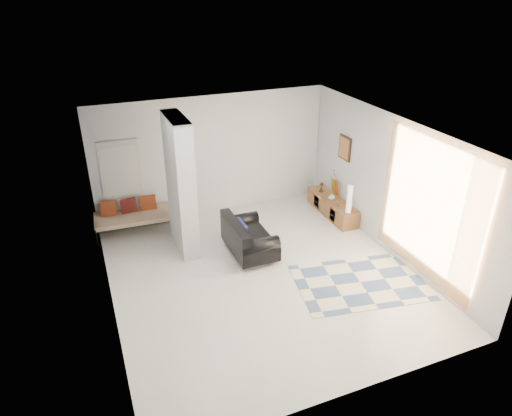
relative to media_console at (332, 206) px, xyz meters
name	(u,v)px	position (x,y,z in m)	size (l,w,h in m)	color
floor	(263,275)	(-2.52, -1.70, -0.21)	(6.00, 6.00, 0.00)	beige
ceiling	(264,134)	(-2.52, -1.70, 2.59)	(6.00, 6.00, 0.00)	white
wall_back	(213,155)	(-2.52, 1.30, 1.19)	(6.00, 6.00, 0.00)	silver
wall_front	(357,313)	(-2.52, -4.70, 1.19)	(6.00, 6.00, 0.00)	silver
wall_left	(102,240)	(-5.27, -1.70, 1.19)	(6.00, 6.00, 0.00)	silver
wall_right	(391,186)	(0.23, -1.70, 1.19)	(6.00, 6.00, 0.00)	silver
partition_column	(181,186)	(-3.62, -0.10, 1.19)	(0.35, 1.20, 2.80)	silver
hallway_door	(123,185)	(-4.62, 1.26, 0.81)	(0.85, 0.06, 2.04)	beige
curtain	(428,209)	(0.15, -2.85, 1.24)	(2.55, 2.55, 0.00)	#EF933F
wall_art	(345,148)	(0.20, 0.00, 1.44)	(0.04, 0.45, 0.55)	#3E2511
media_console	(332,206)	(0.00, 0.00, 0.00)	(0.45, 1.71, 0.80)	brown
loveseat	(247,238)	(-2.51, -0.86, 0.16)	(0.81, 1.39, 0.76)	silver
daybed	(136,215)	(-4.44, 0.92, 0.21)	(1.89, 0.89, 0.77)	black
area_rug	(360,282)	(-0.92, -2.60, -0.20)	(2.37, 1.58, 0.01)	beige
cylinder_lamp	(349,199)	(-0.02, -0.70, 0.51)	(0.12, 0.12, 0.63)	silver
bronze_figurine	(321,187)	(-0.05, 0.48, 0.31)	(0.12, 0.12, 0.24)	black
vase	(332,196)	(-0.05, -0.01, 0.28)	(0.16, 0.16, 0.17)	silver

